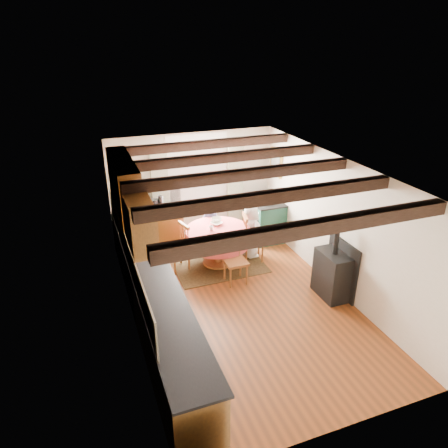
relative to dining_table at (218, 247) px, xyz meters
name	(u,v)px	position (x,y,z in m)	size (l,w,h in m)	color
floor	(240,302)	(-0.08, -1.38, -0.39)	(3.60, 5.50, 0.00)	brown
ceiling	(243,169)	(-0.08, -1.38, 2.01)	(3.60, 5.50, 0.00)	white
wall_back	(193,187)	(-0.08, 1.37, 0.81)	(3.60, 0.00, 2.40)	silver
wall_front	(342,353)	(-0.08, -4.13, 0.81)	(3.60, 0.00, 2.40)	silver
wall_left	(129,260)	(-1.88, -1.38, 0.81)	(0.00, 5.50, 2.40)	silver
wall_right	(336,224)	(1.72, -1.38, 0.81)	(0.00, 5.50, 2.40)	silver
beam_a	(313,228)	(-0.08, -3.38, 1.92)	(3.60, 0.16, 0.16)	#39261E
beam_b	(272,197)	(-0.08, -2.38, 1.92)	(3.60, 0.16, 0.16)	#39261E
beam_c	(242,175)	(-0.08, -1.38, 1.92)	(3.60, 0.16, 0.16)	#39261E
beam_d	(220,158)	(-0.08, -0.38, 1.92)	(3.60, 0.16, 0.16)	#39261E
beam_e	(202,145)	(-0.08, 0.62, 1.92)	(3.60, 0.16, 0.16)	#39261E
splash_left	(127,250)	(-1.86, -1.08, 0.81)	(0.02, 4.50, 0.55)	beige
splash_back	(148,193)	(-1.08, 1.35, 0.81)	(1.40, 0.02, 0.55)	beige
base_cabinet_left	(153,298)	(-1.58, -1.38, 0.05)	(0.60, 5.30, 0.88)	#955D23
base_cabinet_back	(151,231)	(-1.13, 1.07, 0.05)	(1.30, 0.60, 0.88)	#955D23
worktop_left	(152,273)	(-1.56, -1.38, 0.51)	(0.64, 5.30, 0.04)	black
worktop_back	(149,212)	(-1.13, 1.05, 0.51)	(1.30, 0.64, 0.04)	black
wall_cabinet_glass	(124,185)	(-1.71, -0.18, 1.56)	(0.34, 1.80, 0.90)	#955D23
wall_cabinet_solid	(140,223)	(-1.71, -1.68, 1.51)	(0.34, 0.90, 0.70)	#955D23
window_frame	(197,169)	(0.02, 1.35, 1.21)	(1.34, 0.03, 1.54)	white
window_pane	(197,169)	(0.02, 1.36, 1.21)	(1.20, 0.01, 1.40)	white
curtain_left	(161,197)	(-0.83, 1.27, 0.71)	(0.35, 0.10, 2.10)	beige
curtain_right	(235,188)	(0.87, 1.27, 0.71)	(0.35, 0.10, 2.10)	beige
curtain_rod	(198,143)	(0.02, 1.27, 1.81)	(0.03, 0.03, 2.00)	black
wall_picture	(276,163)	(1.69, 0.92, 1.31)	(0.04, 0.50, 0.60)	gold
wall_plate	(238,161)	(0.97, 1.34, 1.31)	(0.30, 0.30, 0.02)	silver
rug	(218,263)	(0.00, 0.00, -0.38)	(1.77, 1.38, 0.01)	brown
dining_table	(218,247)	(0.00, 0.00, 0.00)	(1.28, 1.28, 0.77)	#BA4F51
chair_near	(236,260)	(0.08, -0.76, 0.08)	(0.40, 0.42, 0.93)	#945A2A
chair_left	(177,248)	(-0.80, 0.07, 0.09)	(0.41, 0.43, 0.95)	#945A2A
chair_right	(253,237)	(0.74, -0.07, 0.12)	(0.43, 0.45, 1.00)	#945A2A
aga_range	(264,218)	(1.39, 0.80, 0.08)	(0.65, 1.00, 0.92)	#1A4737
cast_iron_stove	(333,263)	(1.50, -1.74, 0.28)	(0.40, 0.66, 1.32)	black
child_far	(211,227)	(0.08, 0.69, 0.13)	(0.38, 0.25, 1.04)	#3B3B5D
child_right	(250,231)	(0.74, 0.09, 0.20)	(0.57, 0.37, 1.17)	white
bowl_a	(217,223)	(0.05, 0.22, 0.41)	(0.22, 0.22, 0.05)	silver
bowl_b	(216,220)	(0.11, 0.37, 0.42)	(0.22, 0.22, 0.07)	silver
cup	(211,228)	(-0.13, 0.01, 0.43)	(0.09, 0.09, 0.08)	silver
canister_tall	(138,208)	(-1.36, 1.00, 0.65)	(0.13, 0.13, 0.23)	#262628
canister_wide	(154,204)	(-1.00, 1.13, 0.63)	(0.18, 0.18, 0.20)	#262628
canister_slim	(161,202)	(-0.88, 1.08, 0.67)	(0.10, 0.10, 0.28)	#262628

